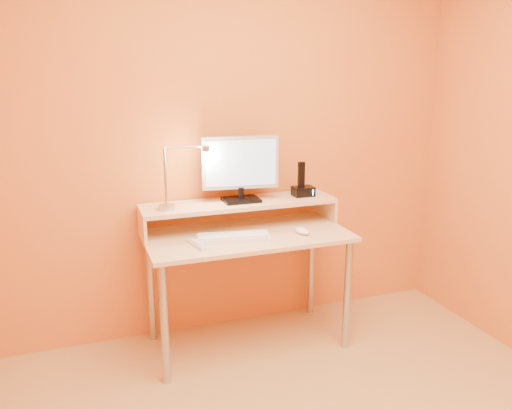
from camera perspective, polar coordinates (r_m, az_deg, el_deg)
name	(u,v)px	position (r m, az deg, el deg)	size (l,w,h in m)	color
wall_back	(230,138)	(3.19, -2.89, 7.51)	(3.00, 0.04, 2.50)	orange
desk_leg_fl	(164,325)	(2.81, -10.24, -13.15)	(0.04, 0.04, 0.69)	#A8A8B1
desk_leg_fr	(347,295)	(3.15, 10.21, -9.97)	(0.04, 0.04, 0.69)	#A8A8B1
desk_leg_bl	(151,288)	(3.26, -11.74, -9.16)	(0.04, 0.04, 0.69)	#A8A8B1
desk_leg_br	(311,266)	(3.55, 6.21, -6.86)	(0.04, 0.04, 0.69)	#A8A8B1
desk_lower	(247,236)	(3.01, -1.00, -3.50)	(1.20, 0.60, 0.03)	#DBB07D
shelf_riser_left	(142,225)	(3.01, -12.67, -2.31)	(0.02, 0.30, 0.14)	#DBB07D
shelf_riser_right	(325,208)	(3.35, 7.79, -0.34)	(0.02, 0.30, 0.14)	#DBB07D
desk_shelf	(239,203)	(3.11, -1.90, 0.12)	(1.20, 0.30, 0.03)	#DBB07D
monitor_foot	(241,200)	(3.10, -1.69, 0.53)	(0.22, 0.16, 0.02)	black
monitor_neck	(241,193)	(3.09, -1.69, 1.32)	(0.04, 0.04, 0.07)	black
monitor_panel	(240,163)	(3.07, -1.78, 4.72)	(0.47, 0.04, 0.32)	#B5B5B6
monitor_back	(239,162)	(3.09, -1.91, 4.79)	(0.42, 0.01, 0.27)	black
monitor_screen	(241,163)	(3.05, -1.67, 4.67)	(0.42, 0.00, 0.28)	#A2CDEB
lamp_base	(167,207)	(2.97, -9.99, -0.29)	(0.10, 0.10, 0.03)	#A8A8B1
lamp_post	(165,177)	(2.93, -10.14, 3.07)	(0.01, 0.01, 0.33)	#A8A8B1
lamp_arm	(185,147)	(2.92, -7.96, 6.41)	(0.01, 0.01, 0.24)	#A8A8B1
lamp_head	(206,149)	(2.95, -5.65, 6.27)	(0.04, 0.04, 0.03)	#A8A8B1
lamp_bulb	(206,151)	(2.95, -5.65, 5.96)	(0.03, 0.03, 0.00)	#FFEAC6
phone_dock	(303,191)	(3.25, 5.31, 1.49)	(0.13, 0.10, 0.06)	black
phone_handset	(301,174)	(3.22, 5.11, 3.38)	(0.04, 0.03, 0.16)	black
phone_led	(313,192)	(3.22, 6.41, 1.35)	(0.01, 0.00, 0.04)	#368CF3
keyboard	(233,238)	(2.91, -2.55, -3.74)	(0.42, 0.13, 0.02)	white
mouse	(302,231)	(3.01, 5.23, -2.97)	(0.06, 0.11, 0.04)	white
remote_control	(198,244)	(2.82, -6.52, -4.48)	(0.05, 0.18, 0.02)	white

